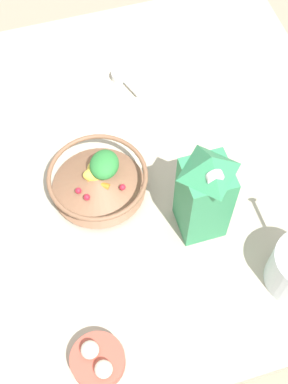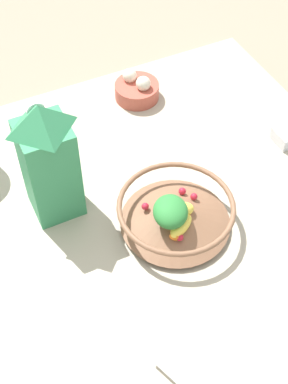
# 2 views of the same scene
# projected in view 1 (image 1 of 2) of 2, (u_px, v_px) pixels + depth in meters

# --- Properties ---
(ground_plane) EXTENTS (6.00, 6.00, 0.00)m
(ground_plane) POSITION_uv_depth(u_px,v_px,m) (133.00, 173.00, 1.24)
(ground_plane) COLOR gray
(countertop) EXTENTS (1.02, 1.02, 0.03)m
(countertop) POSITION_uv_depth(u_px,v_px,m) (133.00, 169.00, 1.23)
(countertop) COLOR #B2A893
(countertop) RESTS_ON ground_plane
(fruit_bowl) EXTENTS (0.22, 0.22, 0.09)m
(fruit_bowl) POSITION_uv_depth(u_px,v_px,m) (98.00, 179.00, 1.15)
(fruit_bowl) COLOR brown
(fruit_bowl) RESTS_ON countertop
(milk_carton) EXTENTS (0.09, 0.09, 0.25)m
(milk_carton) POSITION_uv_depth(u_px,v_px,m) (205.00, 193.00, 1.03)
(milk_carton) COLOR #338C59
(milk_carton) RESTS_ON countertop
(measuring_scoop) EXTENTS (0.05, 0.09, 0.02)m
(measuring_scoop) POSITION_uv_depth(u_px,v_px,m) (120.00, 77.00, 1.33)
(measuring_scoop) COLOR white
(measuring_scoop) RESTS_ON countertop
(garlic_bowl) EXTENTS (0.10, 0.10, 0.07)m
(garlic_bowl) POSITION_uv_depth(u_px,v_px,m) (98.00, 361.00, 0.98)
(garlic_bowl) COLOR #B24C3D
(garlic_bowl) RESTS_ON countertop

